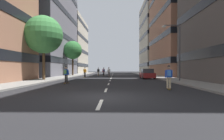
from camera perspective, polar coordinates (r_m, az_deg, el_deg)
name	(u,v)px	position (r m, az deg, el deg)	size (l,w,h in m)	color
ground_plane	(112,77)	(32.27, -0.15, -2.29)	(136.18, 136.18, 0.00)	black
sidewalk_left	(70,76)	(36.25, -13.48, -1.89)	(3.22, 62.42, 0.14)	gray
sidewalk_right	(154,76)	(35.95, 13.48, -1.91)	(3.22, 62.42, 0.14)	gray
lane_markings	(112,77)	(32.57, -0.14, -2.25)	(0.16, 52.20, 0.01)	silver
building_left_mid	(36,16)	(44.66, -23.22, 15.67)	(14.07, 20.77, 26.41)	slate
building_left_far	(63,46)	(62.99, -15.40, 7.43)	(14.07, 19.47, 18.29)	#BCB29E
building_right_mid	(189,6)	(44.72, 23.65, 18.25)	(14.07, 18.91, 30.31)	#9E6B51
building_right_far	(164,38)	(63.01, 16.27, 9.85)	(14.07, 17.82, 23.56)	#BCB29E
parked_car_near	(147,74)	(27.87, 11.24, -1.28)	(1.82, 4.40, 1.52)	maroon
street_tree_near	(73,50)	(38.87, -12.55, 6.24)	(3.89, 3.89, 7.31)	#4C3823
street_tree_mid	(44,35)	(24.43, -21.15, 10.55)	(4.77, 4.77, 8.09)	#4C3823
streetlamp_right	(176,46)	(21.85, 20.05, 7.27)	(2.13, 0.30, 6.50)	#3F3F44
skater_0	(104,71)	(36.10, -2.70, -0.39)	(0.57, 0.92, 1.78)	brown
skater_1	(98,71)	(38.88, -4.42, -0.33)	(0.55, 0.92, 1.78)	brown
skater_2	(109,72)	(31.50, -1.03, -0.51)	(0.54, 0.91, 1.78)	brown
skater_3	(85,72)	(30.54, -8.77, -0.60)	(0.57, 0.92, 1.78)	brown
skater_4	(66,74)	(18.68, -14.57, -1.15)	(0.57, 0.92, 1.78)	brown
skater_5	(169,76)	(13.55, 17.85, -1.74)	(0.56, 0.92, 1.78)	brown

